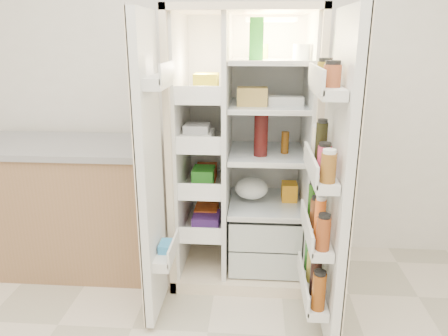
{
  "coord_description": "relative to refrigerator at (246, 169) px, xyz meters",
  "views": [
    {
      "loc": [
        0.24,
        -1.14,
        1.63
      ],
      "look_at": [
        0.07,
        1.25,
        0.88
      ],
      "focal_mm": 34.0,
      "sensor_mm": 36.0,
      "label": 1
    }
  ],
  "objects": [
    {
      "name": "wall_back",
      "position": [
        -0.19,
        0.35,
        0.6
      ],
      "size": [
        4.0,
        0.02,
        2.7
      ],
      "primitive_type": "cube",
      "color": "white",
      "rests_on": "floor"
    },
    {
      "name": "refrigerator",
      "position": [
        0.0,
        0.0,
        0.0
      ],
      "size": [
        0.92,
        0.7,
        1.8
      ],
      "color": "beige",
      "rests_on": "floor"
    },
    {
      "name": "kitchen_counter",
      "position": [
        -1.29,
        -0.05,
        -0.28
      ],
      "size": [
        1.27,
        0.68,
        0.92
      ],
      "color": "#8A6345",
      "rests_on": "floor"
    },
    {
      "name": "freezer_door",
      "position": [
        -0.51,
        -0.6,
        0.15
      ],
      "size": [
        0.15,
        0.4,
        1.72
      ],
      "color": "silver",
      "rests_on": "floor"
    },
    {
      "name": "fridge_door",
      "position": [
        0.47,
        -0.7,
        0.13
      ],
      "size": [
        0.17,
        0.58,
        1.72
      ],
      "color": "silver",
      "rests_on": "floor"
    }
  ]
}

